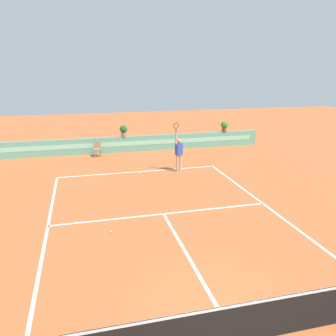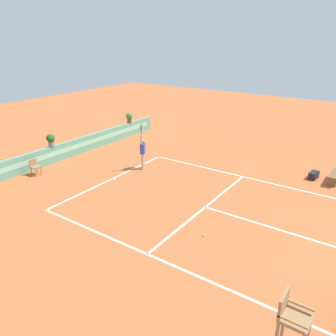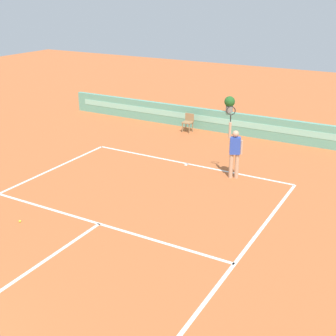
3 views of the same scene
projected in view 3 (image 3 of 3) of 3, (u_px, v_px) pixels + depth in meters
The scene contains 7 objects.
ground_plane at pixel (90, 230), 12.57m from camera, with size 60.00×60.00×0.00m, color #BC6033.
court_lines at pixel (106, 219), 13.15m from camera, with size 8.32×11.94×0.01m.
back_wall_barrier at pixel (233, 123), 20.79m from camera, with size 18.00×0.21×1.00m.
ball_kid_chair at pixel (188, 122), 21.09m from camera, with size 0.44×0.44×0.85m.
tennis_player at pixel (235, 150), 15.67m from camera, with size 0.58×0.35×2.58m.
tennis_ball_near_baseline at pixel (20, 221), 12.97m from camera, with size 0.07×0.07×0.07m, color #CCE033.
potted_plant_centre at pixel (230, 103), 20.55m from camera, with size 0.48×0.48×0.72m.
Camera 3 is at (7.34, -2.56, 6.21)m, focal length 48.50 mm.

